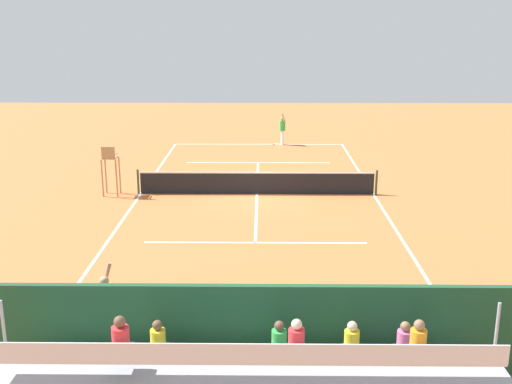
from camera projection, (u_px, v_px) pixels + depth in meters
ground_plane at (257, 194)px, 26.77m from camera, size 60.00×60.00×0.00m
court_line_markings at (257, 194)px, 26.80m from camera, size 10.10×22.20×0.01m
tennis_net at (257, 183)px, 26.63m from camera, size 10.30×0.10×1.07m
backdrop_wall at (251, 329)px, 13.01m from camera, size 18.00×0.16×2.00m
bleacher_stand at (255, 367)px, 11.76m from camera, size 9.06×2.40×2.48m
umpire_chair at (110, 165)px, 26.24m from camera, size 0.67×0.67×2.14m
courtside_bench at (350, 332)px, 13.81m from camera, size 1.80×0.40×0.93m
equipment_bag at (270, 350)px, 13.81m from camera, size 0.90×0.36×0.36m
tennis_player at (282, 128)px, 36.99m from camera, size 0.43×0.55×1.93m
tennis_racket at (276, 144)px, 37.33m from camera, size 0.50×0.53×0.03m
tennis_ball_near at (308, 147)px, 36.28m from camera, size 0.07×0.07×0.07m
line_judge at (106, 303)px, 14.18m from camera, size 0.39×0.54×1.93m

